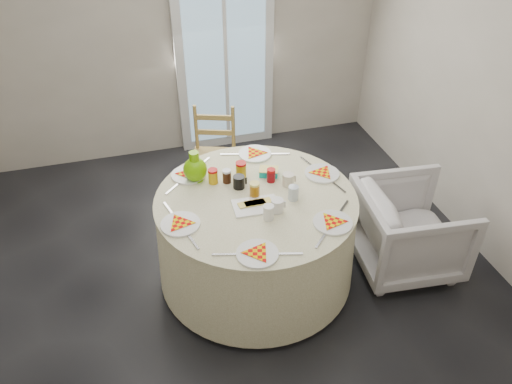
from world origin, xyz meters
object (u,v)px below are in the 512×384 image
object	(u,v)px
table	(256,238)
armchair	(410,225)
green_pitcher	(195,166)
wooden_chair	(213,155)

from	to	relation	value
table	armchair	world-z (taller)	armchair
table	green_pitcher	size ratio (longest dim) A/B	6.45
wooden_chair	green_pitcher	distance (m)	0.89
armchair	green_pitcher	bearing A→B (deg)	75.94
table	armchair	xyz separation A→B (m)	(1.17, -0.20, 0.02)
wooden_chair	armchair	distance (m)	1.80
table	green_pitcher	world-z (taller)	green_pitcher
armchair	wooden_chair	bearing A→B (deg)	49.84
table	armchair	distance (m)	1.18
table	wooden_chair	distance (m)	1.09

